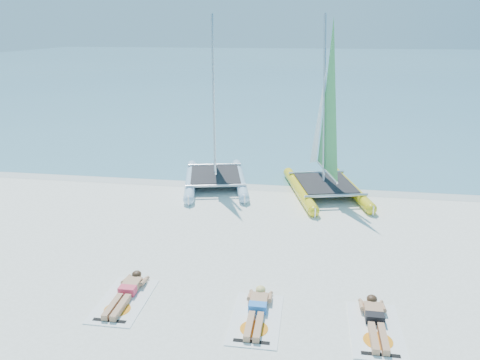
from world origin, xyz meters
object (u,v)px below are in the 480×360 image
object	(u,v)px
sunbather_a	(127,291)
towel_a	(124,301)
sunbather_c	(375,319)
catamaran_yellow	(324,136)
towel_c	(376,330)
sunbather_b	(257,309)
towel_b	(256,319)
catamaran_blue	(214,135)

from	to	relation	value
sunbather_a	towel_a	bearing A→B (deg)	-90.00
towel_a	sunbather_c	world-z (taller)	sunbather_c
towel_a	sunbather_a	size ratio (longest dim) A/B	1.07
catamaran_yellow	towel_c	bearing A→B (deg)	-97.72
sunbather_b	sunbather_c	xyz separation A→B (m)	(2.36, -0.01, 0.00)
catamaran_yellow	sunbather_c	distance (m)	8.40
sunbather_a	towel_c	bearing A→B (deg)	-4.52
towel_c	towel_b	bearing A→B (deg)	179.86
towel_a	catamaran_blue	bearing A→B (deg)	87.52
sunbather_a	towel_c	distance (m)	5.30
catamaran_blue	sunbather_b	bearing A→B (deg)	-85.33
towel_a	sunbather_a	world-z (taller)	sunbather_a
sunbather_c	catamaran_blue	bearing A→B (deg)	121.15
sunbather_a	towel_c	world-z (taller)	sunbather_a
sunbather_a	sunbather_c	distance (m)	5.29
catamaran_yellow	towel_a	world-z (taller)	catamaran_yellow
towel_b	sunbather_c	distance (m)	2.37
towel_a	towel_b	distance (m)	2.93
towel_b	towel_c	xyz separation A→B (m)	(2.36, -0.01, 0.00)
catamaran_yellow	sunbather_b	bearing A→B (deg)	-114.10
sunbather_a	towel_b	bearing A→B (deg)	-8.03
catamaran_blue	sunbather_a	xyz separation A→B (m)	(-0.35, -7.94, -1.77)
catamaran_blue	sunbather_c	world-z (taller)	catamaran_blue
towel_b	sunbather_a	bearing A→B (deg)	171.97
towel_c	sunbather_c	world-z (taller)	sunbather_c
sunbather_b	towel_c	size ratio (longest dim) A/B	0.93
sunbather_a	sunbather_c	world-z (taller)	same
catamaran_yellow	towel_b	bearing A→B (deg)	-113.88
towel_a	sunbather_c	distance (m)	5.29
towel_a	sunbather_c	xyz separation A→B (m)	(5.29, -0.03, 0.11)
towel_b	sunbather_b	bearing A→B (deg)	90.00
catamaran_blue	towel_a	distance (m)	8.35
catamaran_blue	sunbather_b	xyz separation A→B (m)	(2.57, -8.16, -1.77)
catamaran_blue	sunbather_c	bearing A→B (deg)	-71.66
towel_a	towel_b	size ratio (longest dim) A/B	1.00
towel_b	sunbather_c	size ratio (longest dim) A/B	1.07
towel_c	towel_a	bearing A→B (deg)	177.55
catamaran_blue	towel_c	size ratio (longest dim) A/B	3.42
towel_a	sunbather_a	distance (m)	0.22
catamaran_blue	catamaran_yellow	world-z (taller)	catamaran_blue
catamaran_blue	towel_b	size ratio (longest dim) A/B	3.42
sunbather_b	catamaran_blue	bearing A→B (deg)	107.49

